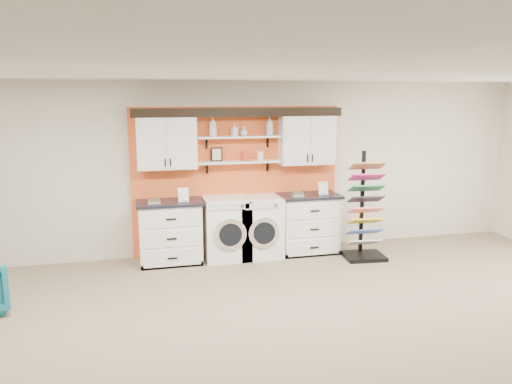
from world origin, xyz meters
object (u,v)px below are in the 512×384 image
object	(u,v)px
washer	(226,228)
dryer	(259,227)
base_cabinet_right	(308,223)
sample_rack	(365,225)
base_cabinet_left	(170,232)

from	to	relation	value
washer	dryer	size ratio (longest dim) A/B	1.02
base_cabinet_right	washer	xyz separation A→B (m)	(-1.37, -0.00, 0.01)
base_cabinet_right	dryer	xyz separation A→B (m)	(-0.84, -0.00, 0.00)
dryer	sample_rack	size ratio (longest dim) A/B	0.57
base_cabinet_left	dryer	distance (m)	1.42
base_cabinet_left	washer	bearing A→B (deg)	-0.22
washer	sample_rack	distance (m)	2.21
base_cabinet_left	washer	distance (m)	0.89
base_cabinet_left	dryer	bearing A→B (deg)	-0.14
base_cabinet_left	dryer	world-z (taller)	base_cabinet_left
base_cabinet_right	washer	size ratio (longest dim) A/B	1.01
washer	dryer	xyz separation A→B (m)	(0.53, 0.00, -0.01)
base_cabinet_left	base_cabinet_right	distance (m)	2.26
dryer	sample_rack	world-z (taller)	sample_rack
base_cabinet_right	sample_rack	bearing A→B (deg)	-33.17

